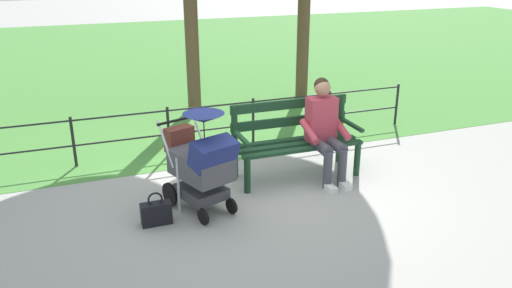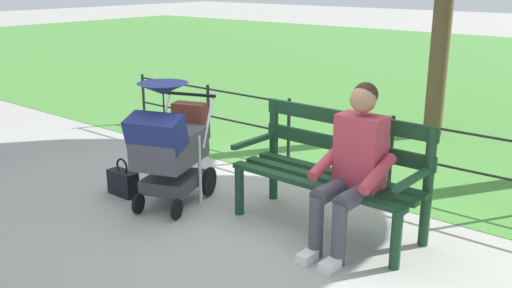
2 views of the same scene
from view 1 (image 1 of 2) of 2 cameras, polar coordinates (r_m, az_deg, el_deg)
The scene contains 7 objects.
ground_plane at distance 6.30m, azimuth -1.40°, elevation -4.72°, with size 60.00×60.00×0.00m, color #9E9B93.
grass_lawn at distance 14.55m, azimuth -13.18°, elevation 9.46°, with size 40.00×16.00×0.01m, color #478438.
park_bench at distance 6.45m, azimuth 4.37°, elevation 0.92°, with size 1.61×0.62×0.96m.
person_on_bench at distance 6.35m, azimuth 7.77°, elevation 1.90°, with size 0.54×0.74×1.28m.
stroller at distance 5.51m, azimuth -6.18°, elevation -1.91°, with size 0.76×0.99×1.15m.
handbag at distance 5.50m, azimuth -11.20°, elevation -7.64°, with size 0.32×0.14×0.37m.
park_fence at distance 7.37m, azimuth -4.99°, elevation 2.53°, with size 6.43×0.04×0.70m.
Camera 1 is at (1.87, 5.37, 2.70)m, focal length 35.44 mm.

